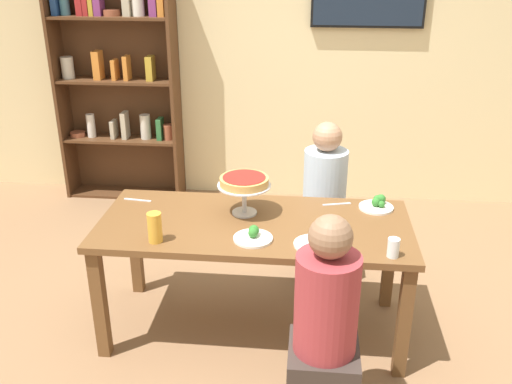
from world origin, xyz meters
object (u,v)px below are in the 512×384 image
at_px(diner_near_right, 324,341).
at_px(deep_dish_pizza_stand, 244,184).
at_px(diner_far_right, 323,212).
at_px(bookshelf, 118,74).
at_px(salad_plate_near_diner, 253,236).
at_px(water_glass_clear_near, 393,248).
at_px(salad_plate_far_diner, 315,243).
at_px(cutlery_knife_near, 337,204).
at_px(beer_glass_amber_tall, 155,227).
at_px(cutlery_fork_near, 138,200).
at_px(dining_table, 254,236).
at_px(salad_plate_spare, 377,204).

distance_m(diner_near_right, deep_dish_pizza_stand, 1.07).
bearing_deg(diner_far_right, bookshelf, -124.96).
xyz_separation_m(salad_plate_near_diner, water_glass_clear_near, (0.74, -0.12, 0.03)).
bearing_deg(salad_plate_far_diner, cutlery_knife_near, 76.33).
xyz_separation_m(diner_near_right, beer_glass_amber_tall, (-0.92, 0.44, 0.33)).
xyz_separation_m(bookshelf, cutlery_knife_near, (1.94, -1.72, -0.42)).
relative_size(salad_plate_near_diner, salad_plate_far_diner, 0.97).
bearing_deg(cutlery_knife_near, diner_far_right, -95.80).
relative_size(bookshelf, cutlery_fork_near, 12.29).
height_order(diner_near_right, salad_plate_far_diner, diner_near_right).
relative_size(diner_near_right, salad_plate_far_diner, 5.15).
relative_size(dining_table, water_glass_clear_near, 17.71).
xyz_separation_m(diner_near_right, deep_dish_pizza_stand, (-0.48, 0.84, 0.44)).
bearing_deg(salad_plate_spare, diner_far_right, 126.23).
height_order(salad_plate_far_diner, salad_plate_spare, salad_plate_spare).
bearing_deg(water_glass_clear_near, cutlery_fork_near, 159.90).
bearing_deg(cutlery_knife_near, bookshelf, -56.69).
xyz_separation_m(salad_plate_far_diner, cutlery_knife_near, (0.13, 0.55, -0.01)).
bearing_deg(salad_plate_spare, beer_glass_amber_tall, -155.56).
relative_size(diner_far_right, water_glass_clear_near, 11.19).
xyz_separation_m(water_glass_clear_near, cutlery_knife_near, (-0.27, 0.62, -0.05)).
bearing_deg(cutlery_fork_near, salad_plate_spare, -171.30).
relative_size(salad_plate_spare, beer_glass_amber_tall, 1.25).
height_order(dining_table, salad_plate_spare, salad_plate_spare).
relative_size(diner_near_right, beer_glass_amber_tall, 6.82).
bearing_deg(diner_far_right, diner_near_right, -0.29).
xyz_separation_m(dining_table, bookshelf, (-1.45, 2.02, 0.51)).
bearing_deg(diner_near_right, salad_plate_near_diner, 37.29).
distance_m(salad_plate_spare, water_glass_clear_near, 0.60).
relative_size(water_glass_clear_near, cutlery_knife_near, 0.57).
bearing_deg(deep_dish_pizza_stand, diner_near_right, -60.14).
distance_m(dining_table, salad_plate_near_diner, 0.23).
height_order(diner_near_right, cutlery_knife_near, diner_near_right).
distance_m(deep_dish_pizza_stand, water_glass_clear_near, 0.95).
bearing_deg(diner_far_right, water_glass_clear_near, 18.05).
relative_size(dining_table, salad_plate_near_diner, 8.37).
bearing_deg(diner_near_right, beer_glass_amber_tall, 64.38).
bearing_deg(cutlery_fork_near, dining_table, 169.91).
relative_size(dining_table, diner_near_right, 1.58).
relative_size(deep_dish_pizza_stand, salad_plate_spare, 1.52).
xyz_separation_m(salad_plate_near_diner, cutlery_knife_near, (0.47, 0.51, -0.02)).
distance_m(diner_far_right, salad_plate_near_diner, 1.03).
bearing_deg(water_glass_clear_near, diner_far_right, 108.05).
bearing_deg(diner_far_right, deep_dish_pizza_stand, -39.59).
bearing_deg(salad_plate_near_diner, diner_far_right, 66.19).
distance_m(diner_near_right, water_glass_clear_near, 0.61).
relative_size(dining_table, diner_far_right, 1.58).
height_order(beer_glass_amber_tall, cutlery_fork_near, beer_glass_amber_tall).
height_order(bookshelf, beer_glass_amber_tall, bookshelf).
distance_m(diner_far_right, beer_glass_amber_tall, 1.40).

